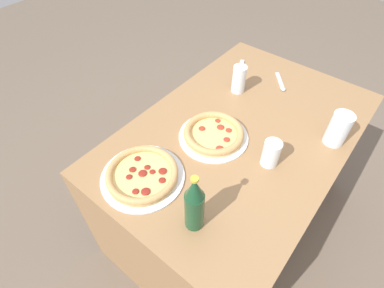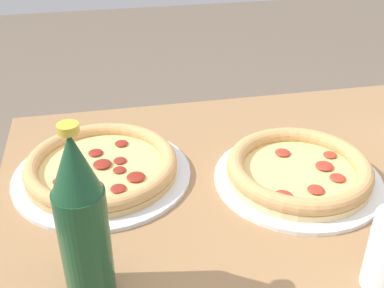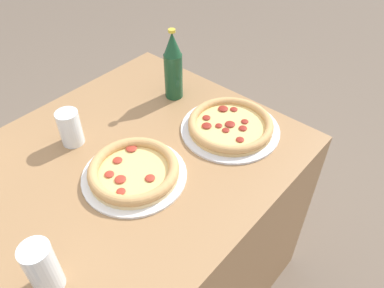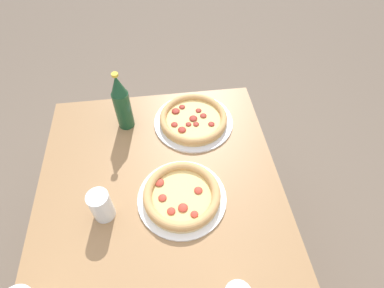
{
  "view_description": "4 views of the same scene",
  "coord_description": "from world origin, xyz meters",
  "px_view_note": "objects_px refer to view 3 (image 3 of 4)",
  "views": [
    {
      "loc": [
        -0.87,
        -0.42,
        1.67
      ],
      "look_at": [
        -0.26,
        0.08,
        0.81
      ],
      "focal_mm": 28.0,
      "sensor_mm": 36.0,
      "label": 1
    },
    {
      "loc": [
        -0.44,
        -0.58,
        1.24
      ],
      "look_at": [
        -0.3,
        0.13,
        0.8
      ],
      "focal_mm": 45.0,
      "sensor_mm": 36.0,
      "label": 2
    },
    {
      "loc": [
        0.32,
        0.67,
        1.52
      ],
      "look_at": [
        -0.29,
        0.14,
        0.78
      ],
      "focal_mm": 35.0,
      "sensor_mm": 36.0,
      "label": 3
    },
    {
      "loc": [
        0.38,
        0.04,
        1.63
      ],
      "look_at": [
        -0.32,
        0.13,
        0.77
      ],
      "focal_mm": 28.0,
      "sensor_mm": 36.0,
      "label": 4
    }
  ],
  "objects_px": {
    "glass_mango_juice": "(70,129)",
    "glass_lemonade": "(43,269)",
    "beer_bottle": "(173,66)",
    "pizza_pepperoni": "(134,171)",
    "pizza_salami": "(230,126)"
  },
  "relations": [
    {
      "from": "glass_mango_juice",
      "to": "glass_lemonade",
      "type": "bearing_deg",
      "value": 47.97
    },
    {
      "from": "glass_mango_juice",
      "to": "beer_bottle",
      "type": "height_order",
      "value": "beer_bottle"
    },
    {
      "from": "pizza_pepperoni",
      "to": "glass_mango_juice",
      "type": "height_order",
      "value": "glass_mango_juice"
    },
    {
      "from": "glass_lemonade",
      "to": "pizza_pepperoni",
      "type": "bearing_deg",
      "value": -163.8
    },
    {
      "from": "beer_bottle",
      "to": "glass_mango_juice",
      "type": "bearing_deg",
      "value": -9.66
    },
    {
      "from": "pizza_salami",
      "to": "beer_bottle",
      "type": "xyz_separation_m",
      "value": [
        -0.02,
        -0.27,
        0.1
      ]
    },
    {
      "from": "pizza_salami",
      "to": "glass_mango_juice",
      "type": "height_order",
      "value": "glass_mango_juice"
    },
    {
      "from": "glass_lemonade",
      "to": "glass_mango_juice",
      "type": "xyz_separation_m",
      "value": [
        -0.32,
        -0.35,
        -0.01
      ]
    },
    {
      "from": "pizza_salami",
      "to": "glass_lemonade",
      "type": "xyz_separation_m",
      "value": [
        0.68,
        0.02,
        0.05
      ]
    },
    {
      "from": "glass_lemonade",
      "to": "beer_bottle",
      "type": "bearing_deg",
      "value": -158.03
    },
    {
      "from": "glass_mango_juice",
      "to": "beer_bottle",
      "type": "relative_size",
      "value": 0.45
    },
    {
      "from": "pizza_pepperoni",
      "to": "pizza_salami",
      "type": "distance_m",
      "value": 0.35
    },
    {
      "from": "pizza_pepperoni",
      "to": "glass_mango_juice",
      "type": "relative_size",
      "value": 2.61
    },
    {
      "from": "pizza_salami",
      "to": "beer_bottle",
      "type": "distance_m",
      "value": 0.29
    },
    {
      "from": "pizza_pepperoni",
      "to": "glass_lemonade",
      "type": "height_order",
      "value": "glass_lemonade"
    }
  ]
}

